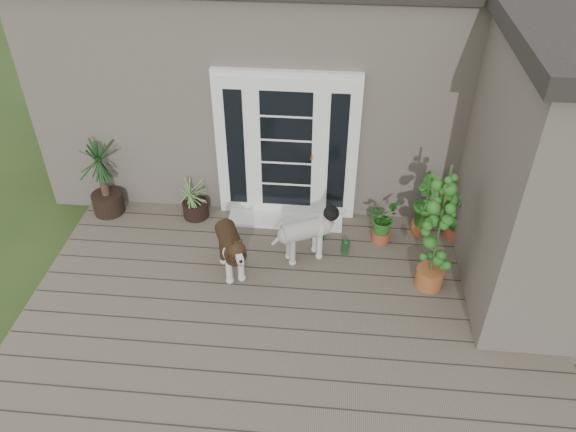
{
  "coord_description": "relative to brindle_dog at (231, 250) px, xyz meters",
  "views": [
    {
      "loc": [
        0.44,
        -3.91,
        4.99
      ],
      "look_at": [
        -0.1,
        1.75,
        0.7
      ],
      "focal_mm": 35.23,
      "sensor_mm": 36.0,
      "label": 1
    }
  ],
  "objects": [
    {
      "name": "herb_a",
      "position": [
        1.88,
        0.79,
        -0.09
      ],
      "size": [
        0.56,
        0.56,
        0.53
      ],
      "primitive_type": "imported",
      "rotation": [
        0.0,
        0.0,
        1.08
      ],
      "color": "#2F661D",
      "rests_on": "deck"
    },
    {
      "name": "herb_b",
      "position": [
        2.44,
        1.04,
        -0.02
      ],
      "size": [
        0.48,
        0.48,
        0.65
      ],
      "primitive_type": "imported",
      "rotation": [
        0.0,
        0.0,
        1.68
      ],
      "color": "#164E1B",
      "rests_on": "deck"
    },
    {
      "name": "brindle_dog",
      "position": [
        0.0,
        0.0,
        0.0
      ],
      "size": [
        0.66,
        0.91,
        0.7
      ],
      "primitive_type": null,
      "rotation": [
        0.0,
        0.0,
        3.55
      ],
      "color": "#352413",
      "rests_on": "deck"
    },
    {
      "name": "door_step",
      "position": [
        0.56,
        1.1,
        -0.32
      ],
      "size": [
        1.6,
        0.4,
        0.05
      ],
      "primitive_type": "cube",
      "color": "white",
      "rests_on": "deck"
    },
    {
      "name": "herb_c",
      "position": [
        2.91,
        0.97,
        -0.05
      ],
      "size": [
        0.52,
        0.52,
        0.59
      ],
      "primitive_type": "imported",
      "rotation": [
        0.0,
        0.0,
        4.19
      ],
      "color": "#20611B",
      "rests_on": "deck"
    },
    {
      "name": "door_unit",
      "position": [
        0.56,
        1.3,
        0.73
      ],
      "size": [
        1.9,
        0.14,
        2.15
      ],
      "primitive_type": "cube",
      "color": "white",
      "rests_on": "deck"
    },
    {
      "name": "spider_plant",
      "position": [
        -0.72,
        1.1,
        -0.03
      ],
      "size": [
        0.78,
        0.78,
        0.64
      ],
      "primitive_type": null,
      "rotation": [
        0.0,
        0.0,
        -0.37
      ],
      "color": "#708F58",
      "rests_on": "deck"
    },
    {
      "name": "house_main",
      "position": [
        0.76,
        3.35,
        1.08
      ],
      "size": [
        7.4,
        4.0,
        3.1
      ],
      "primitive_type": "cube",
      "color": "#665E54",
      "rests_on": "ground"
    },
    {
      "name": "white_dog",
      "position": [
        0.89,
        0.35,
        -0.01
      ],
      "size": [
        0.87,
        0.66,
        0.67
      ],
      "primitive_type": null,
      "rotation": [
        0.0,
        0.0,
        -1.11
      ],
      "color": "silver",
      "rests_on": "deck"
    },
    {
      "name": "clog_left",
      "position": [
        1.05,
        0.85,
        -0.3
      ],
      "size": [
        0.24,
        0.37,
        0.1
      ],
      "primitive_type": null,
      "rotation": [
        0.0,
        0.0,
        0.24
      ],
      "color": "black",
      "rests_on": "deck"
    },
    {
      "name": "clog_right",
      "position": [
        1.42,
        0.56,
        -0.31
      ],
      "size": [
        0.14,
        0.27,
        0.08
      ],
      "primitive_type": null,
      "rotation": [
        0.0,
        0.0,
        -0.06
      ],
      "color": "#17391A",
      "rests_on": "deck"
    },
    {
      "name": "yucca",
      "position": [
        -1.99,
        1.09,
        0.25
      ],
      "size": [
        0.93,
        0.93,
        1.19
      ],
      "primitive_type": null,
      "rotation": [
        0.0,
        0.0,
        0.14
      ],
      "color": "black",
      "rests_on": "deck"
    },
    {
      "name": "sapling",
      "position": [
        2.44,
        -0.02,
        0.55
      ],
      "size": [
        0.63,
        0.63,
        1.79
      ],
      "primitive_type": null,
      "rotation": [
        0.0,
        0.0,
        0.22
      ],
      "color": "#175016",
      "rests_on": "deck"
    },
    {
      "name": "house_wing",
      "position": [
        3.66,
        0.2,
        1.08
      ],
      "size": [
        1.6,
        2.4,
        3.1
      ],
      "primitive_type": "cube",
      "color": "#665E54",
      "rests_on": "ground"
    },
    {
      "name": "deck",
      "position": [
        0.76,
        -0.9,
        -0.41
      ],
      "size": [
        6.2,
        4.6,
        0.12
      ],
      "primitive_type": "cube",
      "color": "#6B5B4C",
      "rests_on": "ground"
    }
  ]
}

